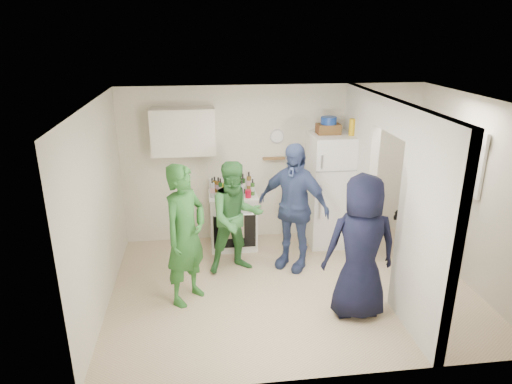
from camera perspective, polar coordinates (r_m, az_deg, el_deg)
The scene contains 39 objects.
floor at distance 6.32m, azimuth 4.54°, elevation -11.79°, with size 4.80×4.80×0.00m, color beige.
wall_back at distance 7.35m, azimuth 2.18°, elevation 3.56°, with size 4.80×4.80×0.00m, color silver.
wall_front at distance 4.27m, azimuth 9.57°, elevation -9.28°, with size 4.80×4.80×0.00m, color silver.
wall_left at distance 5.79m, azimuth -19.09°, elevation -2.15°, with size 3.40×3.40×0.00m, color silver.
wall_right at distance 6.67m, azimuth 25.49°, elevation -0.13°, with size 3.40×3.40×0.00m, color silver.
ceiling at distance 5.45m, azimuth 5.27°, elevation 11.22°, with size 4.80×4.80×0.00m, color white.
partition_pier_back at distance 7.09m, azimuth 12.60°, elevation 2.47°, with size 0.12×1.20×2.50m, color silver.
partition_pier_front at distance 5.20m, azimuth 20.52°, elevation -4.81°, with size 0.12×1.20×2.50m, color silver.
partition_header at distance 5.85m, azimuth 16.92°, elevation 9.07°, with size 0.12×1.00×0.40m, color silver.
stove at distance 7.24m, azimuth -2.88°, elevation -3.50°, with size 0.74×0.62×0.89m, color white.
upper_cabinet at distance 6.94m, azimuth -9.09°, elevation 7.46°, with size 0.95×0.34×0.70m, color silver.
fridge at distance 7.32m, azimuth 9.48°, elevation 0.29°, with size 0.74×0.71×1.79m, color white.
wicker_basket at distance 7.08m, azimuth 9.02°, elevation 7.80°, with size 0.35×0.25×0.15m, color brown.
blue_bowl at distance 7.05m, azimuth 9.08°, elevation 8.83°, with size 0.24×0.24×0.11m, color navy.
yellow_cup_stack_top at distance 7.02m, azimuth 11.92°, elevation 7.94°, with size 0.09×0.09×0.25m, color gold.
wall_clock at distance 7.23m, azimuth 2.65°, elevation 6.96°, with size 0.22×0.22×0.03m, color white.
spice_shelf at distance 7.27m, azimuth 2.26°, elevation 4.21°, with size 0.35×0.08×0.03m, color olive.
nook_window at distance 6.71m, azimuth 24.97°, elevation 3.65°, with size 0.03×0.70×0.80m, color black.
nook_window_frame at distance 6.70m, azimuth 24.86°, elevation 3.65°, with size 0.04×0.76×0.86m, color white.
nook_valance at distance 6.61m, azimuth 25.11°, elevation 6.56°, with size 0.04×0.82×0.18m, color white.
yellow_cup_stack_stove at distance 6.82m, azimuth -3.82°, elevation 0.11°, with size 0.09×0.09×0.25m, color #F2F614.
red_cup at distance 6.89m, azimuth -0.99°, elevation -0.23°, with size 0.09×0.09×0.12m, color #AC0B24.
person_green_left at distance 5.70m, azimuth -8.80°, elevation -5.34°, with size 0.66×0.43×1.81m, color #2F6D2B.
person_green_center at distance 6.37m, azimuth -2.54°, elevation -3.25°, with size 0.79×0.61×1.62m, color #3B8848.
person_denim at distance 6.45m, azimuth 4.64°, elevation -1.88°, with size 1.09×0.45×1.85m, color #39447E.
person_navy at distance 5.51m, azimuth 12.96°, elevation -6.77°, with size 0.87×0.57×1.78m, color black.
person_nook at distance 6.92m, azimuth 19.76°, elevation -2.58°, with size 1.04×0.60×1.62m, color black.
bottle_a at distance 7.14m, azimuth -5.19°, elevation 0.97°, with size 0.07×0.07×0.25m, color brown.
bottle_b at distance 6.95m, azimuth -4.45°, elevation 0.61°, with size 0.06×0.06×0.28m, color #194C1C.
bottle_c at distance 7.19m, azimuth -3.55°, elevation 1.17°, with size 0.06×0.06×0.25m, color silver.
bottle_d at distance 6.98m, azimuth -2.77°, elevation 0.82°, with size 0.06×0.06×0.30m, color #5C3B10.
bottle_e at distance 7.19m, azimuth -2.35°, elevation 1.45°, with size 0.07×0.07×0.31m, color #9BA1AC.
bottle_f at distance 7.04m, azimuth -1.66°, elevation 1.07°, with size 0.08×0.08×0.32m, color black.
bottle_g at distance 7.19m, azimuth -0.89°, elevation 1.41°, with size 0.07×0.07×0.30m, color brown.
bottle_h at distance 6.89m, azimuth -5.48°, elevation 0.52°, with size 0.07×0.07×0.31m, color #B5B9C2.
bottle_i at distance 7.12m, azimuth -2.72°, elevation 1.11°, with size 0.07×0.07×0.27m, color maroon.
bottle_j at distance 6.97m, azimuth -0.43°, elevation 0.62°, with size 0.06×0.06×0.26m, color #2D5C1F.
bottle_k at distance 7.07m, azimuth -4.72°, elevation 0.84°, with size 0.07×0.07×0.26m, color brown.
bottle_l at distance 6.93m, azimuth -1.78°, elevation 0.48°, with size 0.06×0.06×0.25m, color #989DA8.
Camera 1 is at (-1.15, -5.26, 3.31)m, focal length 32.00 mm.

